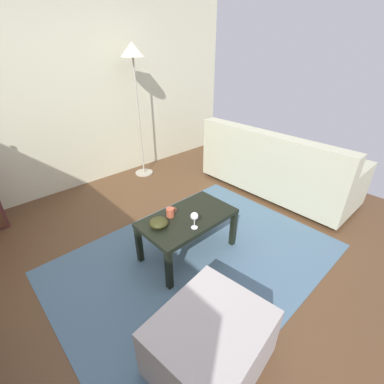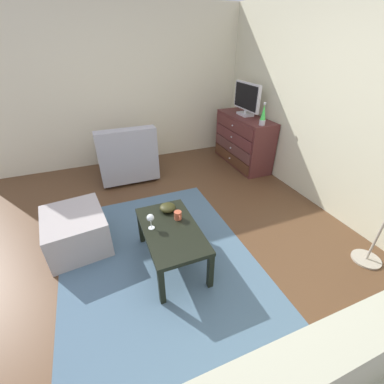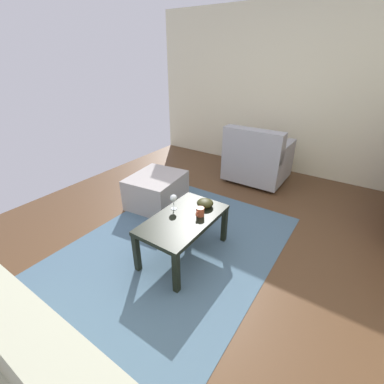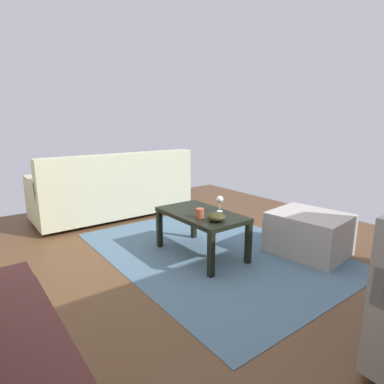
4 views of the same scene
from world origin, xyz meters
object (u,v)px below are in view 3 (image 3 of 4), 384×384
(wine_glass, at_px, (174,199))
(mug, at_px, (200,212))
(ottoman, at_px, (157,190))
(armchair, at_px, (257,159))
(bowl_decorative, at_px, (205,203))
(coffee_table, at_px, (183,223))

(wine_glass, height_order, mug, wine_glass)
(wine_glass, bearing_deg, ottoman, -126.94)
(wine_glass, height_order, armchair, armchair)
(bowl_decorative, xyz_separation_m, ottoman, (-0.32, -0.95, -0.27))
(ottoman, bearing_deg, armchair, 151.29)
(armchair, height_order, ottoman, armchair)
(coffee_table, height_order, bowl_decorative, bowl_decorative)
(wine_glass, bearing_deg, bowl_decorative, 132.74)
(coffee_table, xyz_separation_m, wine_glass, (-0.08, -0.17, 0.17))
(mug, bearing_deg, bowl_decorative, -164.11)
(wine_glass, bearing_deg, armchair, 177.79)
(coffee_table, height_order, mug, mug)
(bowl_decorative, distance_m, ottoman, 1.04)
(coffee_table, height_order, ottoman, coffee_table)
(coffee_table, distance_m, armchair, 2.06)
(wine_glass, xyz_separation_m, ottoman, (-0.54, -0.72, -0.35))
(mug, distance_m, ottoman, 1.15)
(armchair, xyz_separation_m, ottoman, (1.45, -0.79, -0.15))
(wine_glass, xyz_separation_m, bowl_decorative, (-0.21, 0.23, -0.08))
(bowl_decorative, bearing_deg, armchair, -175.00)
(mug, bearing_deg, armchair, -174.00)
(wine_glass, xyz_separation_m, mug, (-0.04, 0.28, -0.07))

